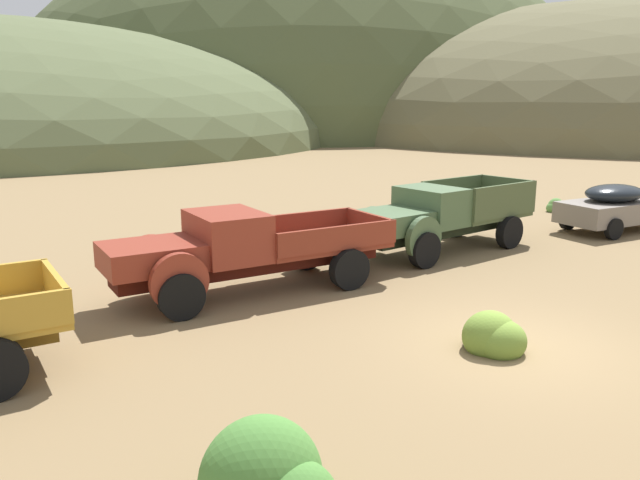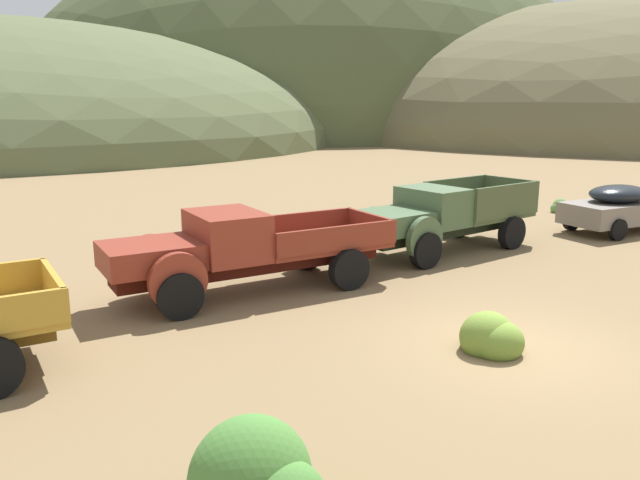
% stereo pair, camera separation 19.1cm
% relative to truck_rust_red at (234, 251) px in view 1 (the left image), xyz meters
% --- Properties ---
extents(ground_plane, '(300.00, 300.00, 0.00)m').
position_rel_truck_rust_red_xyz_m(ground_plane, '(3.78, -4.96, -1.01)').
color(ground_plane, olive).
extents(hill_far_left, '(83.90, 69.91, 52.62)m').
position_rel_truck_rust_red_xyz_m(hill_far_left, '(32.91, 71.62, -1.01)').
color(hill_far_left, '#4C5633').
rests_on(hill_far_left, ground).
extents(hill_distant, '(83.58, 87.31, 31.79)m').
position_rel_truck_rust_red_xyz_m(hill_distant, '(64.00, 50.46, -1.01)').
color(hill_distant, brown).
rests_on(hill_distant, ground).
extents(truck_rust_red, '(6.75, 2.91, 1.89)m').
position_rel_truck_rust_red_xyz_m(truck_rust_red, '(0.00, 0.00, 0.00)').
color(truck_rust_red, '#42140D').
rests_on(truck_rust_red, ground).
extents(truck_weathered_green, '(6.23, 3.41, 1.91)m').
position_rel_truck_rust_red_xyz_m(truck_weathered_green, '(6.39, 1.53, 0.02)').
color(truck_weathered_green, '#232B1B').
rests_on(truck_weathered_green, ground).
extents(car_primer_gray, '(4.56, 2.21, 1.57)m').
position_rel_truck_rust_red_xyz_m(car_primer_gray, '(13.81, 1.66, -0.19)').
color(car_primer_gray, slate).
rests_on(car_primer_gray, ground).
extents(bush_front_right, '(0.72, 0.60, 0.68)m').
position_rel_truck_rust_red_xyz_m(bush_front_right, '(14.46, 5.24, -0.84)').
color(bush_front_right, '#5B8E42').
rests_on(bush_front_right, ground).
extents(bush_lone_scrub, '(1.05, 1.14, 0.90)m').
position_rel_truck_rust_red_xyz_m(bush_lone_scrub, '(3.24, -4.94, -0.79)').
color(bush_lone_scrub, olive).
rests_on(bush_lone_scrub, ground).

